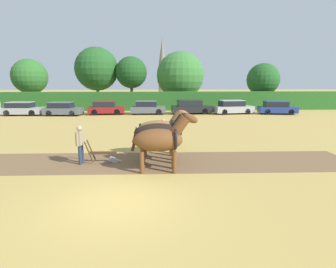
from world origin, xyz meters
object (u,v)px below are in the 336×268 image
tree_left (97,69)px  plow (105,156)px  tree_center_right (263,80)px  parked_car_end_right (277,108)px  farmer_at_plow (80,142)px  parked_car_center (106,108)px  tree_center_left (131,73)px  parked_car_center_right (148,108)px  parked_car_far_right (233,107)px  parked_car_left (22,109)px  draft_horse_lead_right (161,133)px  church_spire (162,65)px  tree_far_left (30,77)px  draft_horse_trail_left (161,129)px  tree_center (180,76)px  farmer_beside_team (163,131)px  parked_car_center_left (63,109)px  draft_horse_lead_left (161,140)px  parked_car_right (191,107)px

tree_left → plow: (6.21, -29.07, -5.18)m
tree_center_right → parked_car_end_right: (-1.94, -9.00, -3.23)m
farmer_at_plow → parked_car_center: size_ratio=0.43×
tree_center_left → parked_car_center: bearing=-102.2°
parked_car_center_right → parked_car_far_right: size_ratio=0.83×
parked_car_left → parked_car_end_right: bearing=0.3°
draft_horse_lead_right → farmer_at_plow: (-3.55, -0.09, -0.33)m
church_spire → tree_center_left: bearing=-99.5°
tree_far_left → parked_car_end_right: tree_far_left is taller
draft_horse_trail_left → parked_car_far_right: size_ratio=0.58×
tree_center → farmer_at_plow: tree_center is taller
draft_horse_trail_left → farmer_beside_team: 1.70m
farmer_at_plow → parked_car_center_left: 18.86m
tree_center_right → farmer_beside_team: (-15.42, -23.65, -3.03)m
farmer_beside_team → tree_center_right: bearing=104.5°
plow → parked_car_center_left: size_ratio=0.37×
tree_center_right → parked_car_left: 31.70m
plow → parked_car_center_right: 18.24m
church_spire → plow: 62.92m
parked_car_center_right → church_spire: bearing=85.9°
parked_car_center → tree_left: bearing=102.0°
draft_horse_lead_left → parked_car_left: (-14.68, 19.17, -0.61)m
tree_center_left → draft_horse_trail_left: 27.49m
parked_car_center → parked_car_end_right: size_ratio=0.94×
plow → parked_car_center_left: bearing=115.0°
tree_far_left → farmer_beside_team: tree_far_left is taller
church_spire → draft_horse_lead_left: 63.97m
tree_left → parked_car_end_right: size_ratio=2.02×
draft_horse_trail_left → parked_car_end_right: (13.68, 16.28, -0.61)m
farmer_beside_team → parked_car_end_right: size_ratio=0.37×
plow → parked_car_center_right: size_ratio=0.39×
tree_center_left → farmer_beside_team: tree_center_left is taller
draft_horse_lead_left → parked_car_right: bearing=79.8°
farmer_beside_team → parked_car_end_right: bearing=94.9°
tree_far_left → farmer_at_plow: bearing=-62.7°
farmer_at_plow → parked_car_center: bearing=103.9°
parked_car_center → parked_car_end_right: (19.40, -0.79, -0.01)m
church_spire → parked_car_far_right: 45.36m
parked_car_left → parked_car_center_right: 13.70m
draft_horse_lead_right → parked_car_center: 19.19m
parked_car_far_right → church_spire: bearing=90.9°
church_spire → parked_car_center_left: bearing=-105.5°
tree_far_left → tree_center: 21.75m
parked_car_far_right → draft_horse_trail_left: bearing=-125.0°
draft_horse_trail_left → parked_car_center: (-5.72, 17.07, -0.60)m
plow → tree_center: bearing=78.8°
parked_car_center_left → parked_car_far_right: bearing=6.1°
parked_car_end_right → parked_car_left: bearing=-172.1°
tree_left → parked_car_center: size_ratio=2.15×
tree_far_left → parked_car_far_right: (26.83, -9.98, -3.61)m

